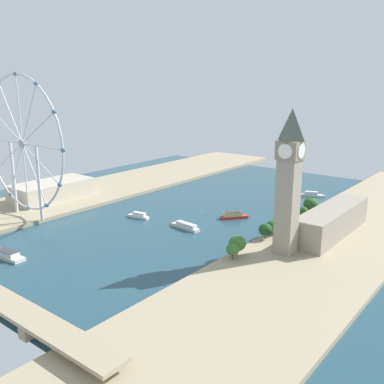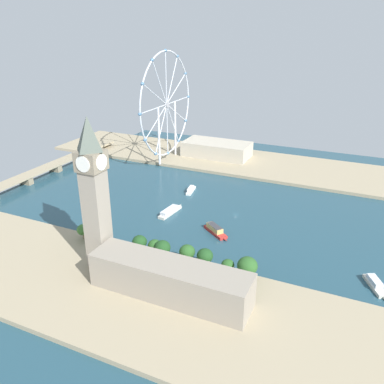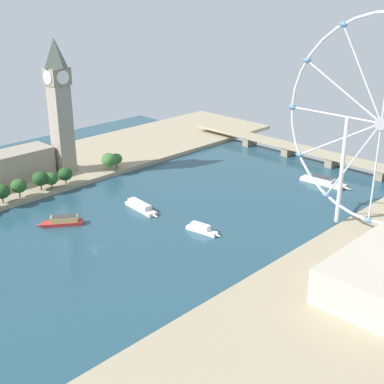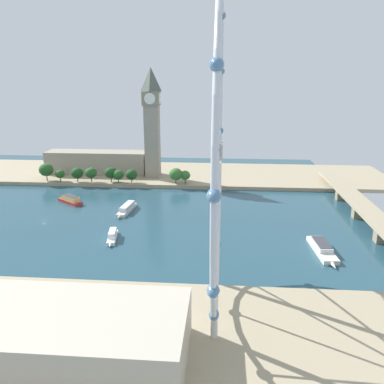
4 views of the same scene
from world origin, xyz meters
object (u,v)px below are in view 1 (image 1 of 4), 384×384
(ferris_wheel, at_px, (22,145))
(tour_boat_4, at_px, (234,216))
(clock_tower, at_px, (289,181))
(tour_boat_2, at_px, (312,195))
(tour_boat_0, at_px, (6,254))
(tour_boat_3, at_px, (185,226))
(riverside_hall, at_px, (52,190))
(tour_boat_1, at_px, (138,216))
(parliament_block, at_px, (332,221))

(ferris_wheel, distance_m, tour_boat_4, 180.75)
(ferris_wheel, height_order, tour_boat_4, ferris_wheel)
(clock_tower, xyz_separation_m, tour_boat_2, (48.96, -157.04, -49.35))
(clock_tower, bearing_deg, tour_boat_4, -34.27)
(tour_boat_0, bearing_deg, tour_boat_3, -119.57)
(tour_boat_0, relative_size, tour_boat_3, 1.20)
(tour_boat_0, bearing_deg, riverside_hall, -50.79)
(tour_boat_1, bearing_deg, parliament_block, -168.64)
(clock_tower, relative_size, ferris_wheel, 0.80)
(clock_tower, height_order, tour_boat_0, clock_tower)
(tour_boat_3, bearing_deg, tour_boat_1, 10.08)
(clock_tower, xyz_separation_m, tour_boat_0, (142.52, 113.95, -49.37))
(ferris_wheel, distance_m, tour_boat_3, 145.27)
(clock_tower, relative_size, tour_boat_4, 3.88)
(tour_boat_3, bearing_deg, tour_boat_0, 70.49)
(clock_tower, height_order, tour_boat_2, clock_tower)
(parliament_block, relative_size, tour_boat_2, 3.83)
(riverside_hall, height_order, tour_boat_0, riverside_hall)
(parliament_block, bearing_deg, ferris_wheel, 27.99)
(ferris_wheel, height_order, tour_boat_3, ferris_wheel)
(parliament_block, bearing_deg, tour_boat_4, 3.45)
(tour_boat_1, relative_size, tour_boat_3, 0.73)
(ferris_wheel, relative_size, tour_boat_3, 3.71)
(tour_boat_2, bearing_deg, riverside_hall, -164.79)
(parliament_block, xyz_separation_m, tour_boat_4, (81.29, 4.90, -10.63))
(ferris_wheel, bearing_deg, parliament_block, -152.01)
(tour_boat_1, relative_size, tour_boat_2, 0.96)
(ferris_wheel, distance_m, riverside_hall, 76.03)
(ferris_wheel, relative_size, tour_boat_4, 4.83)
(clock_tower, xyz_separation_m, tour_boat_4, (71.30, -48.58, -48.95))
(tour_boat_2, bearing_deg, parliament_block, -87.64)
(tour_boat_0, height_order, tour_boat_1, tour_boat_0)
(riverside_hall, xyz_separation_m, tour_boat_3, (-149.48, -17.81, -9.05))
(ferris_wheel, distance_m, tour_boat_1, 108.65)
(riverside_hall, bearing_deg, tour_boat_3, -173.21)
(tour_boat_4, bearing_deg, tour_boat_2, 24.46)
(clock_tower, bearing_deg, parliament_block, -100.59)
(tour_boat_2, distance_m, tour_boat_4, 110.74)
(tour_boat_2, bearing_deg, tour_boat_4, -128.93)
(tour_boat_1, height_order, tour_boat_3, tour_boat_1)
(parliament_block, relative_size, tour_boat_1, 4.01)
(clock_tower, bearing_deg, tour_boat_3, -2.11)
(parliament_block, distance_m, tour_boat_4, 82.13)
(tour_boat_2, distance_m, tour_boat_3, 158.43)
(clock_tower, xyz_separation_m, ferris_wheel, (202.97, 59.70, 11.12))
(ferris_wheel, xyz_separation_m, tour_boat_3, (-116.18, -62.89, -60.42))
(ferris_wheel, xyz_separation_m, tour_boat_1, (-67.95, -59.39, -60.50))
(parliament_block, xyz_separation_m, tour_boat_2, (58.96, -103.56, -11.04))
(clock_tower, height_order, ferris_wheel, ferris_wheel)
(parliament_block, bearing_deg, riverside_hall, 15.46)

